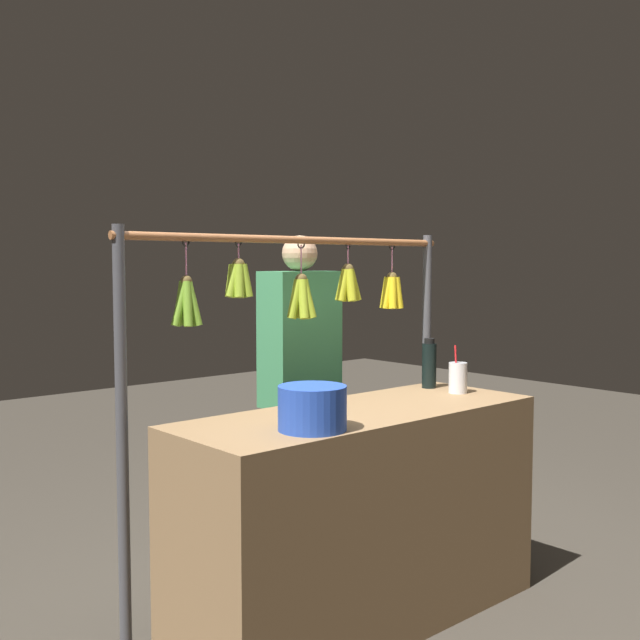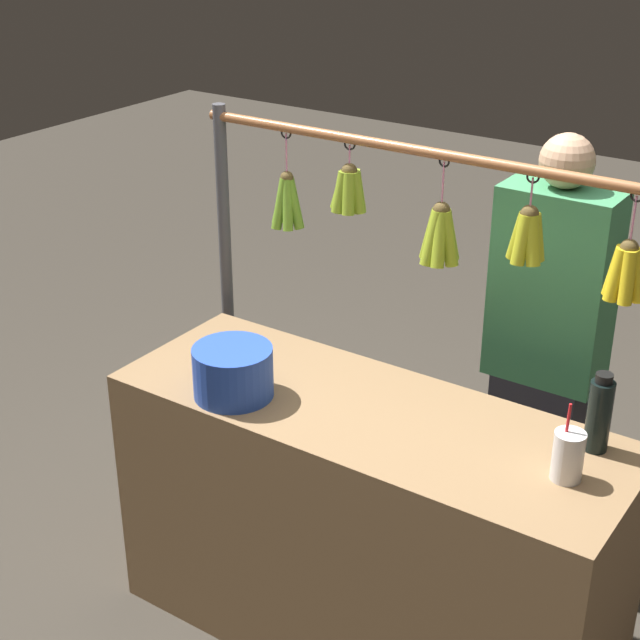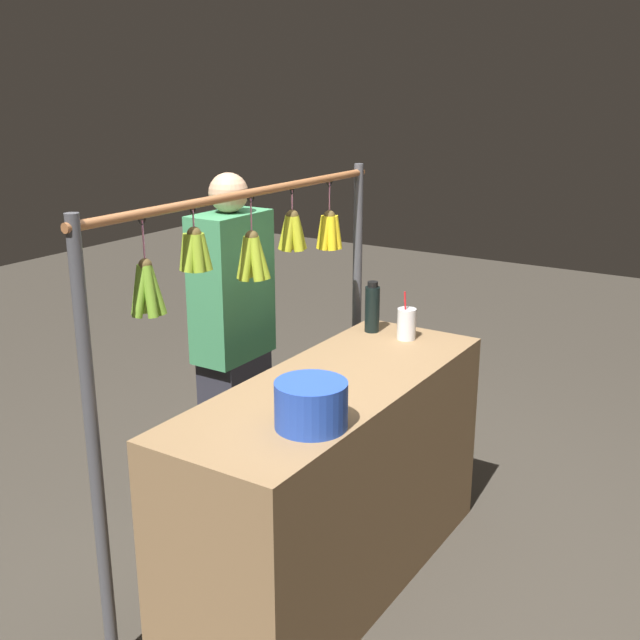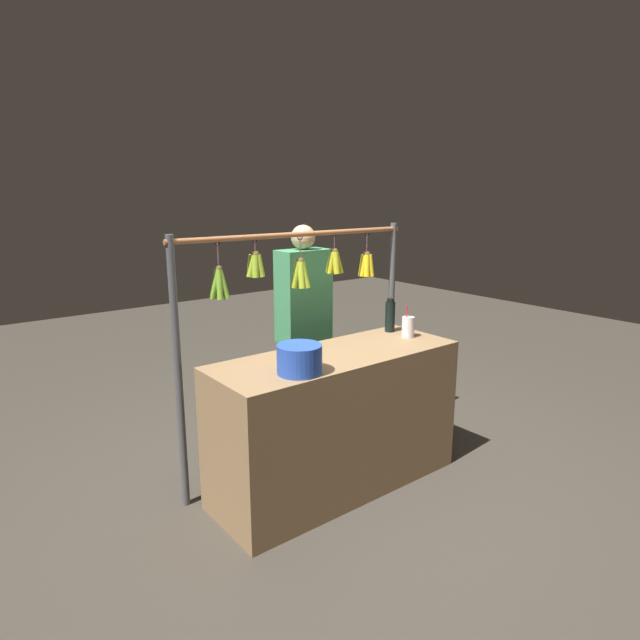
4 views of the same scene
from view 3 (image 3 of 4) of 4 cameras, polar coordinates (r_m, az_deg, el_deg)
ground_plane at (r=3.34m, az=0.90°, el=-18.32°), size 12.00×12.00×0.00m
market_counter at (r=3.12m, az=0.93°, el=-11.87°), size 1.56×0.56×0.86m
display_rack at (r=3.06m, az=-4.93°, el=1.71°), size 1.73×0.13×1.58m
water_bottle at (r=3.49m, az=3.85°, el=0.89°), size 0.07×0.07×0.23m
blue_bucket at (r=2.53m, az=-0.66°, el=-6.22°), size 0.24×0.24×0.16m
drink_cup at (r=3.41m, az=6.36°, el=-0.28°), size 0.08×0.08×0.22m
vendor_person at (r=3.54m, az=-6.33°, el=-2.19°), size 0.37×0.20×1.57m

